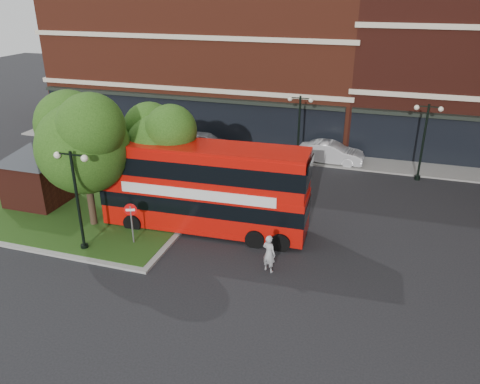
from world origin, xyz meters
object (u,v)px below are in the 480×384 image
(bus, at_px, (204,182))
(car_white, at_px, (331,153))
(car_silver, at_px, (205,141))
(woman, at_px, (269,254))

(bus, bearing_deg, car_white, 65.38)
(car_silver, xyz_separation_m, car_white, (9.60, 0.00, 0.06))
(bus, bearing_deg, woman, -37.28)
(car_white, bearing_deg, bus, 159.79)
(car_silver, height_order, car_white, car_white)
(woman, relative_size, car_white, 0.38)
(car_silver, bearing_deg, bus, -158.69)
(bus, xyz_separation_m, car_white, (4.87, 12.00, -1.86))
(bus, xyz_separation_m, car_silver, (-4.73, 12.00, -1.92))
(woman, bearing_deg, bus, -12.15)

